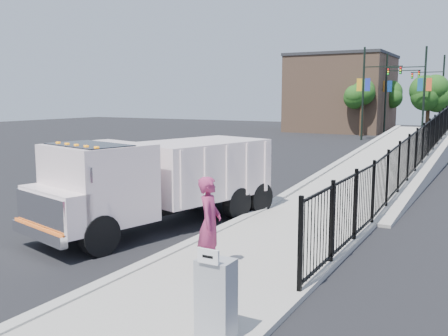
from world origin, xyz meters
The scene contains 18 objects.
ground centered at (0.00, 0.00, 0.00)m, with size 120.00×120.00×0.00m, color black.
sidewalk centered at (1.93, -2.00, 0.06)m, with size 3.55×12.00×0.12m, color #9E998E.
curb centered at (0.00, -2.00, 0.08)m, with size 0.30×12.00×0.16m, color #ADAAA3.
ramp centered at (2.12, 16.00, 0.00)m, with size 3.95×24.00×1.70m, color #9E998E.
iron_fence centered at (3.55, 12.00, 0.90)m, with size 0.10×28.00×1.80m, color black.
truck centered at (-1.91, 0.84, 1.47)m, with size 4.21×8.00×2.62m.
worker centered at (1.45, -1.81, 1.13)m, with size 0.73×0.48×2.01m, color #982C58.
utility_cabinet centered at (3.10, -4.39, 0.75)m, with size 0.55×0.40×1.25m, color gray.
arrow_sign centered at (3.10, -4.61, 1.48)m, with size 0.35×0.04×0.22m, color white.
debris centered at (2.78, -3.68, 0.17)m, with size 0.43×0.43×0.11m, color silver.
light_pole_0 centered at (-3.77, 33.49, 4.36)m, with size 3.77×0.22×8.00m.
light_pole_1 centered at (0.36, 35.29, 4.36)m, with size 3.78×0.22×8.00m.
light_pole_2 centered at (-3.41, 41.26, 4.36)m, with size 3.77×0.22×8.00m.
light_pole_3 centered at (0.75, 45.75, 4.36)m, with size 3.77×0.22×8.00m.
tree_0 centered at (-5.20, 37.93, 3.93)m, with size 2.40×2.40×5.20m.
tree_1 centered at (0.65, 38.58, 3.95)m, with size 2.75×2.75×5.38m.
tree_2 centered at (-4.32, 46.30, 3.95)m, with size 2.68×2.68×5.34m.
building centered at (-9.00, 44.00, 4.00)m, with size 10.00×10.00×8.00m, color #8C664C.
Camera 1 is at (6.72, -10.62, 3.79)m, focal length 40.00 mm.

